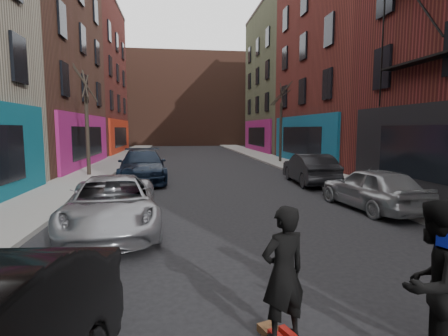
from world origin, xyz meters
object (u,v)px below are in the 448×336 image
object	(u,v)px
parked_left_end	(142,166)
parked_right_end	(310,169)
parked_left_far	(112,204)
skateboarder	(283,273)
pedestrian	(434,284)
tree_right_far	(281,116)
tree_left_far	(86,113)
parked_right_far	(372,188)

from	to	relation	value
parked_left_end	parked_right_end	bearing A→B (deg)	-17.66
parked_left_far	parked_left_end	size ratio (longest dim) A/B	0.90
parked_left_far	skateboarder	distance (m)	5.97
parked_left_end	pedestrian	world-z (taller)	pedestrian
tree_right_far	parked_right_end	distance (m)	10.39
tree_left_far	parked_right_far	world-z (taller)	tree_left_far
pedestrian	skateboarder	bearing A→B (deg)	-41.20
tree_left_far	parked_right_far	bearing A→B (deg)	-40.25
parked_left_far	parked_right_far	size ratio (longest dim) A/B	1.20
tree_right_far	parked_left_end	bearing A→B (deg)	-139.21
parked_left_far	skateboarder	size ratio (longest dim) A/B	3.03
tree_right_far	skateboarder	size ratio (longest dim) A/B	4.23
tree_right_far	parked_left_end	distance (m)	12.72
tree_left_far	parked_right_far	xyz separation A→B (m)	(10.80, -9.14, -2.69)
parked_right_far	pedestrian	bearing A→B (deg)	58.21
parked_left_far	pedestrian	xyz separation A→B (m)	(4.32, -5.81, 0.25)
parked_left_far	skateboarder	bearing A→B (deg)	-68.11
parked_left_end	skateboarder	xyz separation A→B (m)	(2.84, -13.47, 0.12)
parked_right_end	tree_right_far	bearing A→B (deg)	-95.84
parked_left_far	parked_left_end	bearing A→B (deg)	83.43
parked_right_far	skateboarder	bearing A→B (deg)	47.07
tree_left_far	parked_right_end	distance (m)	11.78
tree_right_far	pedestrian	xyz separation A→B (m)	(-5.08, -22.14, -2.60)
pedestrian	tree_right_far	bearing A→B (deg)	-123.40
tree_left_far	parked_left_far	distance (m)	11.09
skateboarder	parked_right_far	bearing A→B (deg)	-145.69
skateboarder	parked_left_end	bearing A→B (deg)	-96.19
parked_right_end	parked_right_far	bearing A→B (deg)	93.36
tree_right_far	pedestrian	world-z (taller)	tree_right_far
tree_right_far	pedestrian	size ratio (longest dim) A/B	3.68
tree_left_far	parked_left_end	distance (m)	4.50
tree_right_far	pedestrian	distance (m)	22.86
skateboarder	tree_left_far	bearing A→B (deg)	-87.55
parked_left_end	skateboarder	distance (m)	13.77
skateboarder	pedestrian	world-z (taller)	pedestrian
parked_right_end	pedestrian	bearing A→B (deg)	77.53
parked_right_far	tree_left_far	bearing A→B (deg)	-45.60
tree_right_far	parked_right_end	bearing A→B (deg)	-99.21
tree_right_far	tree_left_far	bearing A→B (deg)	-154.18
parked_right_far	skateboarder	size ratio (longest dim) A/B	2.52
parked_left_end	pedestrian	xyz separation A→B (m)	(4.32, -14.03, 0.15)
skateboarder	pedestrian	bearing A→B (deg)	141.17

